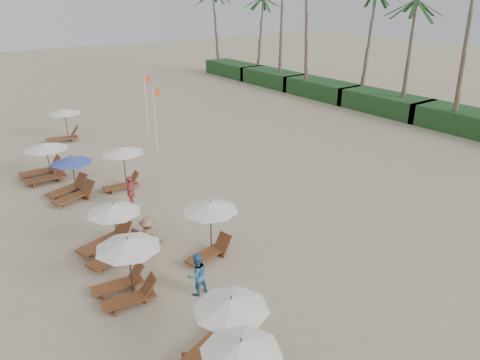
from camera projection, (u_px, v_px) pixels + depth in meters
ground at (332, 279)px, 16.53m from camera, size 160.00×160.00×0.00m
shrub_hedge at (385, 103)px, 38.98m from camera, size 3.20×53.00×1.60m
lounger_station_1 at (224, 335)px, 12.42m from camera, size 2.59×2.46×2.11m
lounger_station_2 at (125, 267)px, 15.16m from camera, size 2.47×2.23×2.21m
lounger_station_3 at (109, 233)px, 17.72m from camera, size 2.71×2.60×2.14m
lounger_station_4 at (69, 179)px, 22.67m from camera, size 2.55×2.47×2.18m
lounger_station_5 at (43, 162)px, 24.93m from camera, size 2.82×2.39×2.07m
inland_station_0 at (209, 223)px, 17.48m from camera, size 2.62×2.24×2.22m
inland_station_1 at (122, 162)px, 23.67m from camera, size 2.59×2.24×2.22m
inland_station_2 at (63, 123)px, 31.27m from camera, size 2.84×2.24×2.22m
beachgoer_mid_a at (197, 274)px, 15.45m from camera, size 0.81×0.65×1.57m
beachgoer_mid_b at (148, 237)px, 17.62m from camera, size 1.28×1.17×1.73m
beachgoer_far_a at (131, 192)px, 21.59m from camera, size 0.84×1.06×1.69m
flag_pole_near at (155, 115)px, 29.19m from camera, size 0.60×0.08×4.15m
flag_pole_far at (146, 101)px, 32.42m from camera, size 0.59×0.08×4.38m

